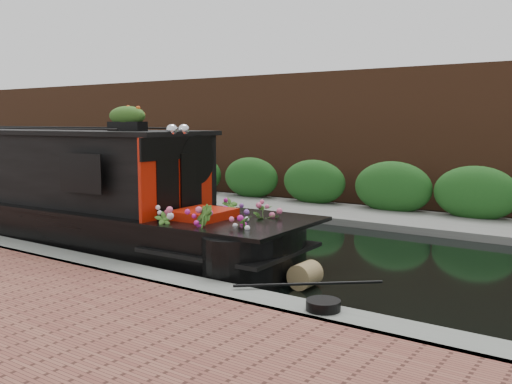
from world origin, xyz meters
The scene contains 8 objects.
ground centered at (0.00, 0.00, 0.00)m, with size 80.00×80.00×0.00m, color black.
near_bank_coping centered at (0.00, -3.30, 0.00)m, with size 40.00×0.60×0.50m, color slate.
far_bank_path centered at (0.00, 4.20, 0.00)m, with size 40.00×2.40×0.34m, color slate.
far_hedge centered at (0.00, 5.10, 0.00)m, with size 40.00×1.10×2.80m, color #1F521B.
far_brick_wall centered at (0.00, 7.20, 0.00)m, with size 40.00×1.00×8.00m, color brown.
narrowboat centered at (-3.17, -1.87, 0.88)m, with size 12.71×2.74×2.98m.
rope_fender centered at (3.71, -1.87, 0.19)m, with size 0.38×0.38×0.44m, color olive.
coiled_mooring_rope centered at (4.77, -3.26, 0.31)m, with size 0.41×0.41×0.12m, color black.
Camera 1 is at (7.89, -9.04, 2.46)m, focal length 40.00 mm.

